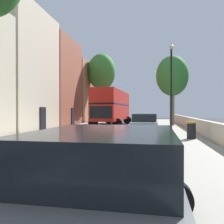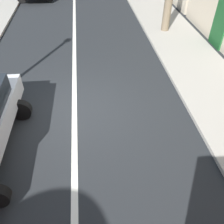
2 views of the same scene
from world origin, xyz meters
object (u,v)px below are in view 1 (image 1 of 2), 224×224
Objects in this scene: street_tree_right_1 at (172,76)px; lamppost_right at (171,82)px; parked_car_grey_right_0 at (108,184)px; double_decker_bus at (112,106)px; parked_car_silver_right_1 at (145,123)px; street_tree_left_2 at (102,72)px; litter_bin_right at (191,130)px.

street_tree_right_1 is 1.25× the size of lamppost_right.
street_tree_right_1 reaches higher than parked_car_grey_right_0.
parked_car_grey_right_0 is (4.20, -25.20, -1.44)m from double_decker_bus.
parked_car_silver_right_1 is at bearing 90.00° from parked_car_grey_right_0.
street_tree_left_2 is (-2.94, 7.58, 5.18)m from double_decker_bus.
lamppost_right is (1.80, 0.16, 2.90)m from parked_car_silver_right_1.
street_tree_right_1 is at bearing 90.58° from litter_bin_right.
parked_car_silver_right_1 is at bearing -103.93° from street_tree_right_1.
double_decker_bus is at bearing -68.82° from street_tree_left_2.
parked_car_silver_right_1 is at bearing -68.83° from double_decker_bus.
lamppost_right is at bearing -60.68° from double_decker_bus.
street_tree_right_1 is (6.87, -0.08, 3.30)m from double_decker_bus.
litter_bin_right is at bearing -64.36° from street_tree_left_2.
street_tree_right_1 is (2.67, 10.76, 4.74)m from parked_car_silver_right_1.
street_tree_left_2 reaches higher than street_tree_right_1.
street_tree_left_2 is at bearing 102.28° from parked_car_grey_right_0.
lamppost_right is (1.80, 14.51, 2.89)m from parked_car_grey_right_0.
lamppost_right is at bearing 82.93° from parked_car_grey_right_0.
street_tree_right_1 is at bearing 83.93° from parked_car_grey_right_0.
double_decker_bus is 2.40× the size of parked_car_silver_right_1.
litter_bin_right is (0.13, -13.05, -5.02)m from street_tree_right_1.
street_tree_right_1 is (2.67, 25.12, 4.73)m from parked_car_grey_right_0.
parked_car_grey_right_0 is 0.63× the size of lamppost_right.
parked_car_silver_right_1 is at bearing -174.94° from lamppost_right.
parked_car_grey_right_0 is at bearing -96.07° from street_tree_right_1.
street_tree_right_1 reaches higher than parked_car_silver_right_1.
double_decker_bus is 12.34m from lamppost_right.
street_tree_left_2 is at bearing 115.64° from litter_bin_right.
litter_bin_right is at bearing -89.42° from street_tree_right_1.
litter_bin_right is (7.00, -13.12, -1.72)m from double_decker_bus.
parked_car_silver_right_1 is 12.06m from street_tree_right_1.
litter_bin_right is (2.80, -2.28, -0.28)m from parked_car_silver_right_1.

